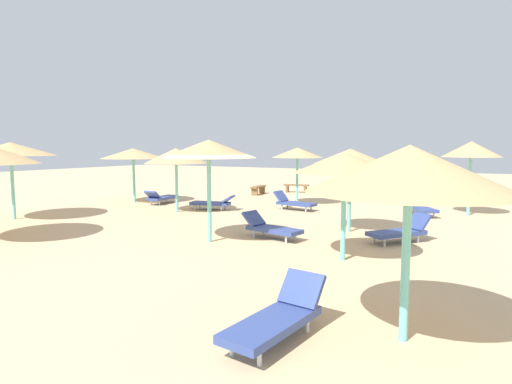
% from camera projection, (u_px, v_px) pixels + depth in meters
% --- Properties ---
extents(ground_plane, '(80.00, 80.00, 0.00)m').
position_uv_depth(ground_plane, '(204.00, 245.00, 11.74)').
color(ground_plane, '#D1B284').
extents(parasol_1, '(2.80, 2.80, 2.73)m').
position_uv_depth(parasol_1, '(409.00, 169.00, 5.69)').
color(parasol_1, '#6BC6BC').
rests_on(parasol_1, ground).
extents(parasol_2, '(2.40, 2.40, 2.68)m').
position_uv_depth(parasol_2, '(297.00, 153.00, 19.78)').
color(parasol_2, '#6BC6BC').
rests_on(parasol_2, ground).
extents(parasol_3, '(2.22, 2.22, 2.93)m').
position_uv_depth(parasol_3, '(471.00, 150.00, 16.59)').
color(parasol_3, '#6BC6BC').
rests_on(parasol_3, ground).
extents(parasol_4, '(2.61, 2.61, 2.66)m').
position_uv_depth(parasol_4, '(176.00, 156.00, 17.43)').
color(parasol_4, '#6BC6BC').
rests_on(parasol_4, ground).
extents(parasol_5, '(2.68, 2.68, 2.91)m').
position_uv_depth(parasol_5, '(209.00, 149.00, 11.85)').
color(parasol_5, '#6BC6BC').
rests_on(parasol_5, ground).
extents(parasol_6, '(3.10, 3.10, 2.64)m').
position_uv_depth(parasol_6, '(133.00, 154.00, 20.53)').
color(parasol_6, '#6BC6BC').
rests_on(parasol_6, ground).
extents(parasol_7, '(2.28, 2.28, 2.65)m').
position_uv_depth(parasol_7, '(350.00, 157.00, 13.34)').
color(parasol_7, '#6BC6BC').
rests_on(parasol_7, ground).
extents(parasol_8, '(3.17, 3.17, 2.88)m').
position_uv_depth(parasol_8, '(10.00, 149.00, 15.66)').
color(parasol_8, '#6BC6BC').
rests_on(parasol_8, ground).
extents(parasol_9, '(2.42, 2.42, 2.59)m').
position_uv_depth(parasol_9, '(345.00, 163.00, 9.92)').
color(parasol_9, '#6BC6BC').
rests_on(parasol_9, ground).
extents(lounger_1, '(0.87, 1.92, 0.80)m').
position_uv_depth(lounger_1, '(278.00, 317.00, 5.94)').
color(lounger_1, '#33478C').
rests_on(lounger_1, ground).
extents(lounger_2, '(1.93, 0.89, 0.79)m').
position_uv_depth(lounger_2, '(294.00, 202.00, 18.28)').
color(lounger_2, '#33478C').
rests_on(lounger_2, ground).
extents(lounger_3, '(1.59, 1.95, 0.63)m').
position_uv_depth(lounger_3, '(419.00, 207.00, 16.87)').
color(lounger_3, '#33478C').
rests_on(lounger_3, ground).
extents(lounger_4, '(2.00, 1.03, 0.65)m').
position_uv_depth(lounger_4, '(213.00, 203.00, 18.27)').
color(lounger_4, '#33478C').
rests_on(lounger_4, ground).
extents(lounger_5, '(1.97, 1.00, 0.74)m').
position_uv_depth(lounger_5, '(270.00, 228.00, 12.57)').
color(lounger_5, '#33478C').
rests_on(lounger_5, ground).
extents(lounger_6, '(0.81, 1.94, 0.71)m').
position_uv_depth(lounger_6, '(161.00, 197.00, 20.21)').
color(lounger_6, '#33478C').
rests_on(lounger_6, ground).
extents(lounger_7, '(1.63, 1.86, 0.79)m').
position_uv_depth(lounger_7, '(400.00, 231.00, 12.02)').
color(lounger_7, '#33478C').
rests_on(lounger_7, ground).
extents(bench_0, '(1.55, 0.66, 0.49)m').
position_uv_depth(bench_0, '(296.00, 187.00, 25.25)').
color(bench_0, brown).
rests_on(bench_0, ground).
extents(bench_1, '(0.57, 1.54, 0.49)m').
position_uv_depth(bench_1, '(258.00, 188.00, 24.24)').
color(bench_1, brown).
rests_on(bench_1, ground).
extents(bench_2, '(0.49, 1.52, 0.49)m').
position_uv_depth(bench_2, '(354.00, 190.00, 23.36)').
color(bench_2, brown).
rests_on(bench_2, ground).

